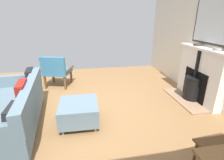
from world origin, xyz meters
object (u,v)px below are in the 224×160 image
(mantel_bowl_near, at_px, (198,45))
(armchair_accent, at_px, (56,70))
(sofa, at_px, (11,110))
(mantel_bowl_far, at_px, (217,49))
(ottoman, at_px, (79,111))
(fireplace, at_px, (198,78))

(mantel_bowl_near, distance_m, armchair_accent, 3.31)
(sofa, height_order, armchair_accent, armchair_accent)
(mantel_bowl_far, distance_m, armchair_accent, 3.52)
(mantel_bowl_near, relative_size, ottoman, 0.25)
(sofa, xyz_separation_m, ottoman, (-1.05, 0.06, -0.09))
(fireplace, relative_size, mantel_bowl_far, 9.05)
(fireplace, bearing_deg, armchair_accent, -22.43)
(ottoman, xyz_separation_m, armchair_accent, (0.55, -1.72, 0.23))
(mantel_bowl_far, relative_size, ottoman, 0.22)
(mantel_bowl_near, height_order, mantel_bowl_far, mantel_bowl_far)
(mantel_bowl_far, distance_m, sofa, 3.66)
(sofa, xyz_separation_m, armchair_accent, (-0.50, -1.67, 0.13))
(fireplace, bearing_deg, mantel_bowl_near, -93.33)
(mantel_bowl_far, bearing_deg, ottoman, 3.02)
(ottoman, height_order, armchair_accent, armchair_accent)
(mantel_bowl_near, relative_size, sofa, 0.09)
(mantel_bowl_near, xyz_separation_m, armchair_accent, (3.06, -1.04, -0.70))
(mantel_bowl_near, bearing_deg, sofa, 9.98)
(sofa, bearing_deg, fireplace, -173.45)
(mantel_bowl_near, relative_size, mantel_bowl_far, 1.14)
(mantel_bowl_near, height_order, armchair_accent, mantel_bowl_near)
(ottoman, bearing_deg, mantel_bowl_near, -164.76)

